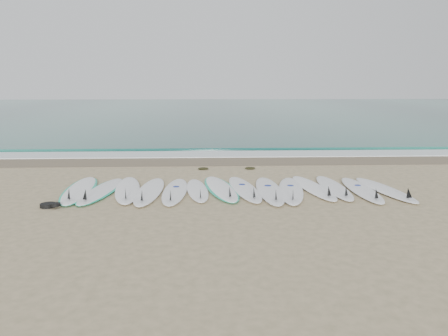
{
  "coord_description": "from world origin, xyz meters",
  "views": [
    {
      "loc": [
        -0.62,
        -10.29,
        2.6
      ],
      "look_at": [
        -0.17,
        0.93,
        0.4
      ],
      "focal_mm": 35.0,
      "sensor_mm": 36.0,
      "label": 1
    }
  ],
  "objects_px": {
    "surfboard_7": "(245,189)",
    "surfboard_13": "(386,190)",
    "leash_coil": "(50,205)",
    "surfboard_0": "(79,190)"
  },
  "relations": [
    {
      "from": "surfboard_0",
      "to": "leash_coil",
      "type": "xyz_separation_m",
      "value": [
        -0.25,
        -1.32,
        -0.01
      ]
    },
    {
      "from": "surfboard_7",
      "to": "surfboard_13",
      "type": "bearing_deg",
      "value": -11.0
    },
    {
      "from": "surfboard_7",
      "to": "surfboard_13",
      "type": "height_order",
      "value": "surfboard_7"
    },
    {
      "from": "surfboard_7",
      "to": "leash_coil",
      "type": "relative_size",
      "value": 6.08
    },
    {
      "from": "surfboard_0",
      "to": "leash_coil",
      "type": "height_order",
      "value": "surfboard_0"
    },
    {
      "from": "surfboard_7",
      "to": "surfboard_0",
      "type": "bearing_deg",
      "value": 171.14
    },
    {
      "from": "surfboard_7",
      "to": "surfboard_13",
      "type": "xyz_separation_m",
      "value": [
        3.41,
        -0.2,
        -0.0
      ]
    },
    {
      "from": "surfboard_13",
      "to": "leash_coil",
      "type": "height_order",
      "value": "surfboard_13"
    },
    {
      "from": "surfboard_13",
      "to": "leash_coil",
      "type": "relative_size",
      "value": 5.9
    },
    {
      "from": "surfboard_7",
      "to": "leash_coil",
      "type": "height_order",
      "value": "surfboard_7"
    }
  ]
}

